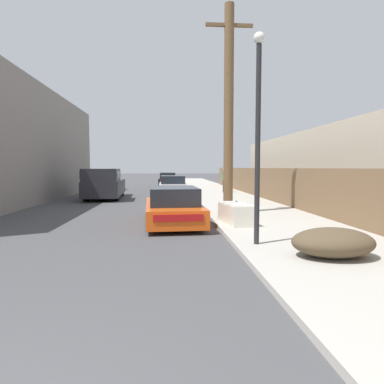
{
  "coord_description": "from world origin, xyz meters",
  "views": [
    {
      "loc": [
        1.63,
        -1.67,
        1.9
      ],
      "look_at": [
        2.76,
        13.77,
        0.79
      ],
      "focal_mm": 32.0,
      "sensor_mm": 36.0,
      "label": 1
    }
  ],
  "objects_px": {
    "car_parked_far": "(168,180)",
    "pedestrian": "(225,179)",
    "car_parked_mid": "(173,186)",
    "street_lamp": "(258,123)",
    "pickup_truck": "(104,184)",
    "utility_pole": "(229,109)",
    "discarded_fridge": "(236,213)",
    "parked_sports_car_red": "(173,207)",
    "brush_pile": "(333,242)"
  },
  "relations": [
    {
      "from": "pickup_truck",
      "to": "pedestrian",
      "type": "bearing_deg",
      "value": -159.55
    },
    {
      "from": "car_parked_mid",
      "to": "street_lamp",
      "type": "bearing_deg",
      "value": -84.33
    },
    {
      "from": "car_parked_mid",
      "to": "car_parked_far",
      "type": "relative_size",
      "value": 0.97
    },
    {
      "from": "car_parked_mid",
      "to": "utility_pole",
      "type": "distance_m",
      "value": 11.26
    },
    {
      "from": "discarded_fridge",
      "to": "brush_pile",
      "type": "distance_m",
      "value": 4.3
    },
    {
      "from": "car_parked_far",
      "to": "pedestrian",
      "type": "relative_size",
      "value": 2.51
    },
    {
      "from": "parked_sports_car_red",
      "to": "car_parked_far",
      "type": "bearing_deg",
      "value": 87.24
    },
    {
      "from": "car_parked_far",
      "to": "car_parked_mid",
      "type": "bearing_deg",
      "value": -86.26
    },
    {
      "from": "pickup_truck",
      "to": "parked_sports_car_red",
      "type": "bearing_deg",
      "value": 110.04
    },
    {
      "from": "brush_pile",
      "to": "parked_sports_car_red",
      "type": "bearing_deg",
      "value": 121.65
    },
    {
      "from": "brush_pile",
      "to": "pedestrian",
      "type": "height_order",
      "value": "pedestrian"
    },
    {
      "from": "discarded_fridge",
      "to": "pedestrian",
      "type": "relative_size",
      "value": 0.92
    },
    {
      "from": "street_lamp",
      "to": "brush_pile",
      "type": "height_order",
      "value": "street_lamp"
    },
    {
      "from": "pickup_truck",
      "to": "pedestrian",
      "type": "distance_m",
      "value": 8.66
    },
    {
      "from": "discarded_fridge",
      "to": "pickup_truck",
      "type": "bearing_deg",
      "value": 111.55
    },
    {
      "from": "utility_pole",
      "to": "discarded_fridge",
      "type": "bearing_deg",
      "value": -94.41
    },
    {
      "from": "car_parked_far",
      "to": "utility_pole",
      "type": "distance_m",
      "value": 21.86
    },
    {
      "from": "car_parked_mid",
      "to": "brush_pile",
      "type": "distance_m",
      "value": 17.41
    },
    {
      "from": "car_parked_far",
      "to": "street_lamp",
      "type": "xyz_separation_m",
      "value": [
        1.97,
        -26.86,
        2.25
      ]
    },
    {
      "from": "car_parked_far",
      "to": "street_lamp",
      "type": "bearing_deg",
      "value": -83.53
    },
    {
      "from": "car_parked_far",
      "to": "street_lamp",
      "type": "distance_m",
      "value": 27.03
    },
    {
      "from": "parked_sports_car_red",
      "to": "utility_pole",
      "type": "distance_m",
      "value": 4.51
    },
    {
      "from": "car_parked_mid",
      "to": "utility_pole",
      "type": "relative_size",
      "value": 0.56
    },
    {
      "from": "parked_sports_car_red",
      "to": "street_lamp",
      "type": "distance_m",
      "value": 4.83
    },
    {
      "from": "parked_sports_car_red",
      "to": "brush_pile",
      "type": "distance_m",
      "value": 5.92
    },
    {
      "from": "parked_sports_car_red",
      "to": "discarded_fridge",
      "type": "bearing_deg",
      "value": -26.85
    },
    {
      "from": "brush_pile",
      "to": "car_parked_far",
      "type": "bearing_deg",
      "value": 96.47
    },
    {
      "from": "pedestrian",
      "to": "discarded_fridge",
      "type": "bearing_deg",
      "value": -98.15
    },
    {
      "from": "car_parked_mid",
      "to": "street_lamp",
      "type": "height_order",
      "value": "street_lamp"
    },
    {
      "from": "parked_sports_car_red",
      "to": "utility_pole",
      "type": "bearing_deg",
      "value": 33.74
    },
    {
      "from": "pickup_truck",
      "to": "street_lamp",
      "type": "xyz_separation_m",
      "value": [
        5.88,
        -13.2,
        1.98
      ]
    },
    {
      "from": "car_parked_mid",
      "to": "street_lamp",
      "type": "relative_size",
      "value": 0.92
    },
    {
      "from": "car_parked_mid",
      "to": "pickup_truck",
      "type": "xyz_separation_m",
      "value": [
        -4.19,
        -2.7,
        0.29
      ]
    },
    {
      "from": "car_parked_mid",
      "to": "pedestrian",
      "type": "xyz_separation_m",
      "value": [
        3.76,
        0.73,
        0.43
      ]
    },
    {
      "from": "car_parked_far",
      "to": "pickup_truck",
      "type": "distance_m",
      "value": 14.21
    },
    {
      "from": "pickup_truck",
      "to": "utility_pole",
      "type": "xyz_separation_m",
      "value": [
        6.18,
        -7.8,
        3.24
      ]
    },
    {
      "from": "car_parked_far",
      "to": "pedestrian",
      "type": "height_order",
      "value": "pedestrian"
    },
    {
      "from": "pickup_truck",
      "to": "utility_pole",
      "type": "bearing_deg",
      "value": 125.44
    },
    {
      "from": "parked_sports_car_red",
      "to": "utility_pole",
      "type": "relative_size",
      "value": 0.59
    },
    {
      "from": "car_parked_mid",
      "to": "pedestrian",
      "type": "distance_m",
      "value": 3.85
    },
    {
      "from": "discarded_fridge",
      "to": "parked_sports_car_red",
      "type": "xyz_separation_m",
      "value": [
        -1.99,
        0.88,
        0.12
      ]
    },
    {
      "from": "pickup_truck",
      "to": "pedestrian",
      "type": "height_order",
      "value": "pedestrian"
    },
    {
      "from": "discarded_fridge",
      "to": "street_lamp",
      "type": "distance_m",
      "value": 3.8
    },
    {
      "from": "parked_sports_car_red",
      "to": "street_lamp",
      "type": "height_order",
      "value": "street_lamp"
    },
    {
      "from": "car_parked_mid",
      "to": "pickup_truck",
      "type": "height_order",
      "value": "pickup_truck"
    },
    {
      "from": "car_parked_far",
      "to": "pedestrian",
      "type": "xyz_separation_m",
      "value": [
        4.04,
        -10.22,
        0.41
      ]
    },
    {
      "from": "discarded_fridge",
      "to": "parked_sports_car_red",
      "type": "bearing_deg",
      "value": 147.53
    },
    {
      "from": "parked_sports_car_red",
      "to": "pickup_truck",
      "type": "height_order",
      "value": "pickup_truck"
    },
    {
      "from": "brush_pile",
      "to": "pedestrian",
      "type": "bearing_deg",
      "value": 87.27
    },
    {
      "from": "discarded_fridge",
      "to": "parked_sports_car_red",
      "type": "relative_size",
      "value": 0.35
    }
  ]
}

